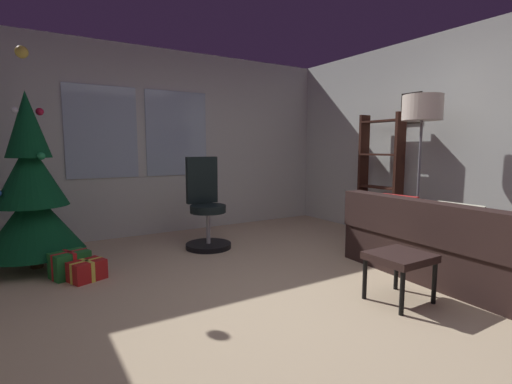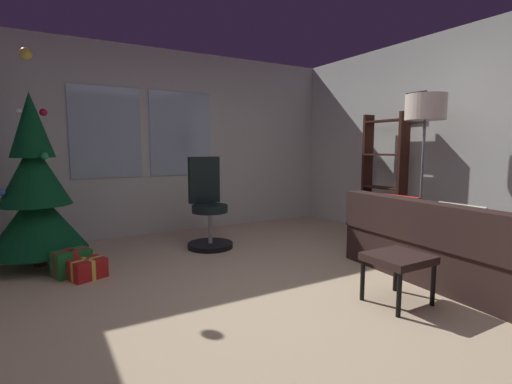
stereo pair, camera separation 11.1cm
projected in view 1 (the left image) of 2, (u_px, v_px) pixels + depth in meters
ground_plane at (297, 310)px, 2.99m from camera, size 5.12×6.04×0.10m
wall_back_with_windows at (166, 142)px, 5.41m from camera, size 5.12×0.12×2.62m
wall_right_with_frames at (482, 141)px, 4.19m from camera, size 0.12×6.04×2.62m
couch at (463, 250)px, 3.55m from camera, size 1.56×1.99×0.77m
footstool at (400, 260)px, 3.00m from camera, size 0.46×0.42×0.40m
holiday_tree at (32, 196)px, 3.79m from camera, size 0.96×0.96×2.22m
gift_box_red at (87, 270)px, 3.51m from camera, size 0.36×0.31×0.19m
gift_box_green at (70, 264)px, 3.59m from camera, size 0.38×0.32×0.25m
office_chair at (206, 212)px, 4.64m from camera, size 0.56×0.56×1.13m
bookshelf at (380, 183)px, 5.10m from camera, size 0.18×0.64×1.69m
floor_lamp at (422, 116)px, 4.18m from camera, size 0.43×0.43×1.82m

